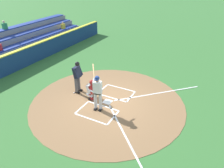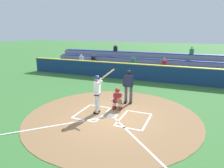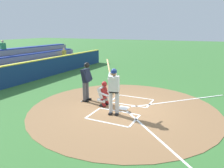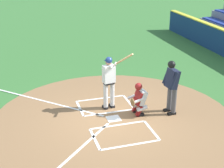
% 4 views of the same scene
% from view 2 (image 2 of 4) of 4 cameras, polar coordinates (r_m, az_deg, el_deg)
% --- Properties ---
extents(ground_plane, '(120.00, 120.00, 0.00)m').
position_cam_2_polar(ground_plane, '(9.67, 0.09, -8.95)').
color(ground_plane, '#387033').
extents(dirt_circle, '(8.00, 8.00, 0.01)m').
position_cam_2_polar(dirt_circle, '(9.67, 0.09, -8.92)').
color(dirt_circle, olive).
rests_on(dirt_circle, ground).
extents(home_plate_and_chalk, '(7.93, 4.91, 0.01)m').
position_cam_2_polar(home_plate_and_chalk, '(8.93, -2.09, -10.95)').
color(home_plate_and_chalk, white).
rests_on(home_plate_and_chalk, dirt_circle).
extents(batter, '(0.86, 0.86, 2.13)m').
position_cam_2_polar(batter, '(9.68, -4.05, -2.03)').
color(batter, silver).
rests_on(batter, ground).
extents(catcher, '(0.60, 0.60, 1.13)m').
position_cam_2_polar(catcher, '(10.26, 1.58, -4.00)').
color(catcher, black).
rests_on(catcher, ground).
extents(plate_umpire, '(0.60, 0.45, 1.86)m').
position_cam_2_polar(plate_umpire, '(11.01, 4.61, -0.10)').
color(plate_umpire, '#4C4C51').
rests_on(plate_umpire, ground).
extents(baseball, '(0.07, 0.07, 0.07)m').
position_cam_2_polar(baseball, '(11.52, 3.51, -4.81)').
color(baseball, white).
rests_on(baseball, ground).
extents(backstop_wall, '(22.00, 0.36, 1.31)m').
position_cam_2_polar(backstop_wall, '(16.37, 10.11, 3.11)').
color(backstop_wall, navy).
rests_on(backstop_wall, ground).
extents(bleacher_stand, '(20.00, 3.40, 2.55)m').
position_cam_2_polar(bleacher_stand, '(18.97, 11.88, 4.77)').
color(bleacher_stand, gray).
rests_on(bleacher_stand, ground).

